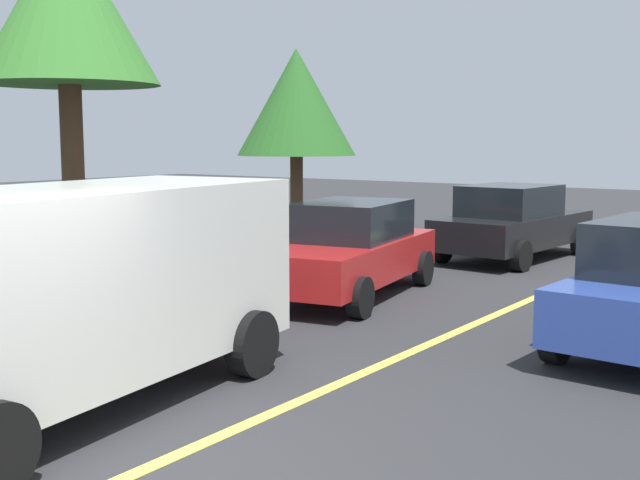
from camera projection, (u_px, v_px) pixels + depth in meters
name	position (u px, v px, depth m)	size (l,w,h in m)	color
lane_marking_centre	(325.00, 390.00, 8.49)	(28.00, 0.16, 0.01)	#E0D14C
white_van	(68.00, 283.00, 7.80)	(5.41, 2.79, 2.20)	silver
car_black_crossing	(513.00, 222.00, 17.70)	(4.61, 2.33, 1.66)	black
car_red_behind_van	(347.00, 249.00, 13.58)	(4.68, 2.65, 1.61)	red
tree_centre_verge	(296.00, 103.00, 19.45)	(2.92, 2.92, 4.87)	#513823
tree_right_verge	(67.00, 6.00, 13.72)	(3.15, 3.15, 6.42)	#513823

